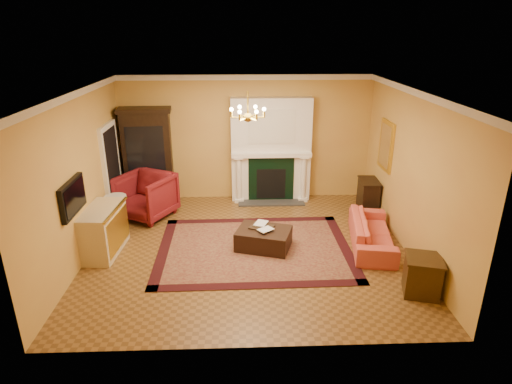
{
  "coord_description": "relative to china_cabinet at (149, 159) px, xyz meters",
  "views": [
    {
      "loc": [
        -0.14,
        -7.33,
        3.99
      ],
      "look_at": [
        0.15,
        0.3,
        1.05
      ],
      "focal_mm": 30.0,
      "sensor_mm": 36.0,
      "label": 1
    }
  ],
  "objects": [
    {
      "name": "ceiling",
      "position": [
        2.31,
        -2.49,
        1.91
      ],
      "size": [
        6.0,
        5.5,
        0.02
      ],
      "primitive_type": "cube",
      "color": "silver",
      "rests_on": "wall_back"
    },
    {
      "name": "wall_left",
      "position": [
        -0.7,
        -2.49,
        0.4
      ],
      "size": [
        0.02,
        5.5,
        3.0
      ],
      "primitive_type": "cube",
      "color": "gold",
      "rests_on": "floor"
    },
    {
      "name": "oriental_rug",
      "position": [
        2.43,
        -2.5,
        -1.09
      ],
      "size": [
        3.73,
        2.82,
        0.01
      ],
      "primitive_type": "cube",
      "rotation": [
        0.0,
        0.0,
        0.01
      ],
      "color": "#4A0F13",
      "rests_on": "floor"
    },
    {
      "name": "wall_front",
      "position": [
        2.31,
        -5.25,
        0.4
      ],
      "size": [
        6.0,
        0.02,
        3.0
      ],
      "primitive_type": "cube",
      "color": "gold",
      "rests_on": "floor"
    },
    {
      "name": "floor",
      "position": [
        2.31,
        -2.49,
        -1.11
      ],
      "size": [
        6.0,
        5.5,
        0.02
      ],
      "primitive_type": "cube",
      "color": "brown",
      "rests_on": "ground"
    },
    {
      "name": "crown_molding",
      "position": [
        2.31,
        -1.53,
        1.84
      ],
      "size": [
        6.0,
        5.5,
        0.12
      ],
      "color": "silver",
      "rests_on": "ceiling"
    },
    {
      "name": "doorway",
      "position": [
        -0.64,
        -0.79,
        -0.05
      ],
      "size": [
        0.08,
        1.05,
        2.1
      ],
      "color": "silver",
      "rests_on": "wall_left"
    },
    {
      "name": "tv_panel",
      "position": [
        -0.63,
        -3.09,
        0.25
      ],
      "size": [
        0.09,
        0.95,
        0.58
      ],
      "color": "black",
      "rests_on": "wall_left"
    },
    {
      "name": "book_b",
      "position": [
        2.57,
        -2.46,
        -0.54
      ],
      "size": [
        0.14,
        0.18,
        0.28
      ],
      "primitive_type": "imported",
      "rotation": [
        0.0,
        0.0,
        -0.93
      ],
      "color": "gray",
      "rests_on": "ottoman_tray"
    },
    {
      "name": "leather_ottoman",
      "position": [
        2.6,
        -2.47,
        -0.9
      ],
      "size": [
        1.16,
        0.98,
        0.37
      ],
      "primitive_type": "cube",
      "rotation": [
        0.0,
        0.0,
        -0.3
      ],
      "color": "black",
      "rests_on": "oriental_rug"
    },
    {
      "name": "fireplace",
      "position": [
        2.91,
        0.08,
        0.1
      ],
      "size": [
        1.9,
        0.7,
        2.5
      ],
      "color": "white",
      "rests_on": "wall_back"
    },
    {
      "name": "topiary_right",
      "position": [
        3.48,
        0.04,
        0.36
      ],
      "size": [
        0.16,
        0.16,
        0.42
      ],
      "color": "gray",
      "rests_on": "fireplace"
    },
    {
      "name": "wall_right",
      "position": [
        5.32,
        -2.49,
        0.4
      ],
      "size": [
        0.02,
        5.5,
        3.0
      ],
      "primitive_type": "cube",
      "color": "gold",
      "rests_on": "floor"
    },
    {
      "name": "commode",
      "position": [
        -0.42,
        -2.51,
        -0.66
      ],
      "size": [
        0.64,
        1.23,
        0.89
      ],
      "primitive_type": "cube",
      "rotation": [
        0.0,
        0.0,
        -0.07
      ],
      "color": "beige",
      "rests_on": "floor"
    },
    {
      "name": "end_table",
      "position": [
        5.03,
        -4.08,
        -0.8
      ],
      "size": [
        0.64,
        0.64,
        0.61
      ],
      "primitive_type": "cube",
      "rotation": [
        0.0,
        0.0,
        -0.27
      ],
      "color": "#35210E",
      "rests_on": "floor"
    },
    {
      "name": "book_a",
      "position": [
        2.45,
        -2.24,
        -0.54
      ],
      "size": [
        0.22,
        0.11,
        0.3
      ],
      "primitive_type": "imported",
      "rotation": [
        0.0,
        0.0,
        -0.4
      ],
      "color": "gray",
      "rests_on": "ottoman_tray"
    },
    {
      "name": "chandelier",
      "position": [
        2.31,
        -2.49,
        1.51
      ],
      "size": [
        0.63,
        0.55,
        0.53
      ],
      "color": "gold",
      "rests_on": "ceiling"
    },
    {
      "name": "gilt_mirror",
      "position": [
        5.28,
        -1.09,
        0.55
      ],
      "size": [
        0.06,
        0.76,
        1.05
      ],
      "color": "gold",
      "rests_on": "wall_right"
    },
    {
      "name": "console_table",
      "position": [
        5.09,
        -0.81,
        -0.73
      ],
      "size": [
        0.42,
        0.69,
        0.74
      ],
      "primitive_type": "cube",
      "rotation": [
        0.0,
        0.0,
        -0.06
      ],
      "color": "black",
      "rests_on": "floor"
    },
    {
      "name": "wall_back",
      "position": [
        2.31,
        0.27,
        0.4
      ],
      "size": [
        6.0,
        0.02,
        3.0
      ],
      "primitive_type": "cube",
      "color": "gold",
      "rests_on": "floor"
    },
    {
      "name": "coral_sofa",
      "position": [
        4.71,
        -2.45,
        -0.73
      ],
      "size": [
        0.87,
        1.97,
        0.75
      ],
      "primitive_type": "imported",
      "rotation": [
        0.0,
        0.0,
        1.4
      ],
      "color": "#CF4A41",
      "rests_on": "floor"
    },
    {
      "name": "topiary_left",
      "position": [
        2.23,
        0.04,
        0.36
      ],
      "size": [
        0.16,
        0.16,
        0.42
      ],
      "color": "gray",
      "rests_on": "fireplace"
    },
    {
      "name": "ottoman_tray",
      "position": [
        2.57,
        -2.38,
        -0.7
      ],
      "size": [
        0.53,
        0.49,
        0.03
      ],
      "primitive_type": "cube",
      "rotation": [
        0.0,
        0.0,
        -0.47
      ],
      "color": "black",
      "rests_on": "leather_ottoman"
    },
    {
      "name": "wingback_armchair",
      "position": [
        0.06,
        -0.91,
        -0.55
      ],
      "size": [
        1.41,
        1.39,
        1.1
      ],
      "primitive_type": "imported",
      "rotation": [
        0.0,
        0.0,
        -0.49
      ],
      "color": "maroon",
      "rests_on": "floor"
    },
    {
      "name": "china_cabinet",
      "position": [
        0.0,
        0.0,
        0.0
      ],
      "size": [
        1.14,
        0.6,
        2.2
      ],
      "primitive_type": "cube",
      "rotation": [
        0.0,
        0.0,
        0.09
      ],
      "color": "black",
      "rests_on": "floor"
    },
    {
      "name": "pedestal_table",
      "position": [
        -0.39,
        -1.64,
        -0.64
      ],
      "size": [
        0.44,
        0.44,
        0.8
      ],
      "color": "black",
      "rests_on": "floor"
    }
  ]
}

